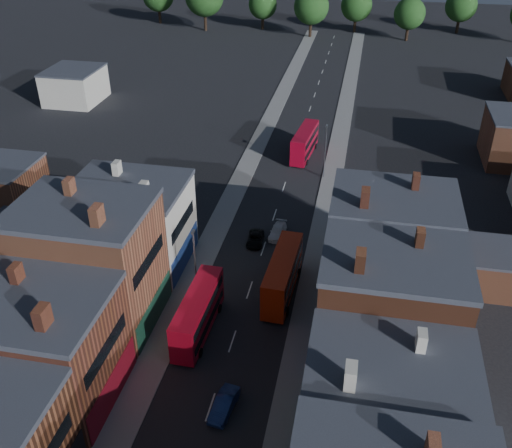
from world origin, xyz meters
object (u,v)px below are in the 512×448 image
at_px(bus_2, 305,142).
at_px(car_2, 255,239).
at_px(bus_1, 283,275).
at_px(bus_0, 198,313).
at_px(car_1, 224,405).
at_px(car_3, 278,231).

height_order(bus_2, car_2, bus_2).
height_order(bus_1, car_2, bus_1).
height_order(bus_0, car_2, bus_0).
bearing_deg(car_2, bus_0, -102.34).
distance_m(bus_2, car_2, 25.95).
bearing_deg(car_1, bus_2, 97.61).
xyz_separation_m(bus_1, car_1, (-2.28, -16.26, -1.76)).
bearing_deg(car_1, car_2, 103.41).
xyz_separation_m(bus_1, bus_2, (-2.00, 34.69, -0.12)).
height_order(bus_0, car_1, bus_0).
distance_m(bus_0, car_3, 19.11).
relative_size(bus_0, car_1, 2.45).
xyz_separation_m(bus_0, car_3, (4.70, 18.44, -1.73)).
relative_size(bus_0, car_3, 2.40).
distance_m(bus_0, bus_1, 10.22).
bearing_deg(bus_1, car_1, -95.45).
xyz_separation_m(bus_0, car_2, (2.30, 16.39, -1.77)).
bearing_deg(bus_2, bus_1, -80.75).
relative_size(bus_1, car_1, 2.56).
bearing_deg(bus_0, bus_2, 84.79).
relative_size(bus_1, bus_2, 1.04).
bearing_deg(car_2, car_1, -88.87).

